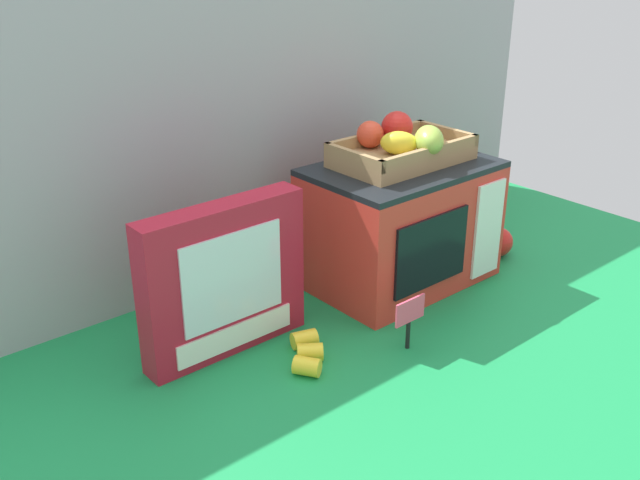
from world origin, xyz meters
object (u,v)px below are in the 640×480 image
cookie_set_box (224,280)px  price_sign (410,316)px  toy_microwave (401,224)px  loose_toy_apple (498,242)px  loose_toy_banana (307,352)px  food_groups_crate (402,147)px

cookie_set_box → price_sign: size_ratio=3.11×
toy_microwave → loose_toy_apple: 0.28m
cookie_set_box → loose_toy_banana: size_ratio=2.60×
toy_microwave → loose_toy_banana: size_ratio=3.15×
food_groups_crate → cookie_set_box: size_ratio=0.90×
price_sign → loose_toy_apple: 0.47m
food_groups_crate → cookie_set_box: food_groups_crate is taller
toy_microwave → price_sign: bearing=-132.3°
food_groups_crate → loose_toy_banana: size_ratio=2.33×
food_groups_crate → loose_toy_banana: (-0.36, -0.13, -0.27)m
cookie_set_box → loose_toy_banana: bearing=-56.2°
cookie_set_box → price_sign: 0.33m
food_groups_crate → price_sign: (-0.20, -0.22, -0.22)m
food_groups_crate → loose_toy_banana: bearing=-159.7°
toy_microwave → cookie_set_box: 0.43m
cookie_set_box → toy_microwave: bearing=-0.9°
loose_toy_banana → loose_toy_apple: (0.61, 0.05, 0.02)m
toy_microwave → loose_toy_banana: 0.39m
loose_toy_banana → toy_microwave: bearing=18.5°
price_sign → cookie_set_box: bearing=139.3°
toy_microwave → loose_toy_apple: toy_microwave is taller
price_sign → loose_toy_apple: price_sign is taller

